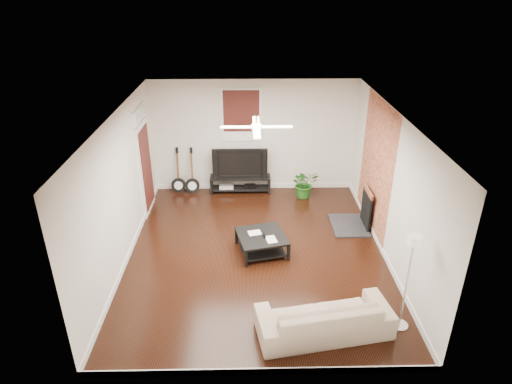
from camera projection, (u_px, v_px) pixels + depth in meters
room at (256, 189)px, 8.18m from camera, size 5.01×6.01×2.81m
brick_accent at (376, 167)px, 9.12m from camera, size 0.02×2.20×2.80m
fireplace at (357, 208)px, 9.53m from camera, size 0.80×1.10×0.92m
window_back at (241, 115)px, 10.60m from camera, size 1.00×0.06×1.30m
door_left at (145, 160)px, 9.90m from camera, size 0.08×1.00×2.50m
tv_stand at (240, 184)px, 11.19m from camera, size 1.51×0.40×0.42m
tv at (240, 162)px, 10.94m from camera, size 1.35×0.18×0.78m
coffee_table at (262, 243)px, 8.75m from camera, size 1.08×1.08×0.38m
sofa at (324, 317)px, 6.72m from camera, size 2.15×1.14×0.60m
floor_lamp at (407, 283)px, 6.59m from camera, size 0.32×0.32×1.67m
potted_plant at (305, 184)px, 10.86m from camera, size 0.75×0.68×0.72m
guitar_left at (177, 171)px, 10.97m from camera, size 0.37×0.26×1.18m
guitar_right at (191, 172)px, 10.95m from camera, size 0.39×0.29×1.18m
ceiling_fan at (256, 127)px, 7.65m from camera, size 1.24×1.24×0.32m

